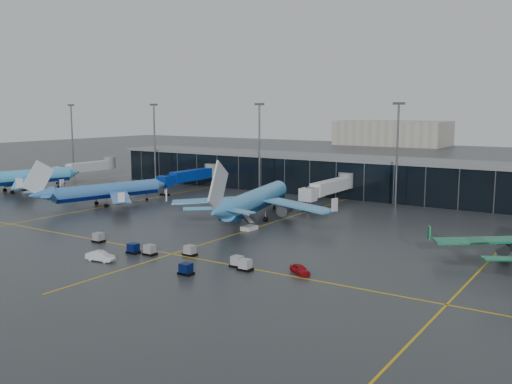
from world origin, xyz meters
The scene contains 12 objects.
ground centered at (0.00, 0.00, 0.00)m, with size 600.00×600.00×0.00m, color #282B2D.
terminal_pier centered at (0.00, 62.00, 5.42)m, with size 142.00×17.00×10.70m.
jet_bridges centered at (-35.00, 42.99, 4.55)m, with size 94.00×27.50×7.20m.
flood_masts centered at (5.00, 50.00, 13.81)m, with size 203.00×0.50×25.50m.
taxi_lines centered at (10.00, 10.61, 0.01)m, with size 220.00×120.00×0.02m.
airliner_klm_west centered at (-75.29, 13.48, 6.65)m, with size 38.02×43.30×13.31m, color #46AFE5, non-canonical shape.
airliner_arkefly centered at (-35.87, 12.63, 5.83)m, with size 33.32×37.95×11.66m, color #3B77C3, non-canonical shape.
airliner_klm_near centered at (4.79, 18.15, 6.87)m, with size 39.26×44.72×13.74m, color #4195D6, non-canonical shape.
baggage_carts centered at (12.41, -17.14, 0.76)m, with size 34.81×10.23×1.70m.
mobile_airstair centered at (10.02, 7.92, 0.77)m, with size 2.27×3.25×3.45m.
service_van_red centered at (33.44, -13.36, 0.70)m, with size 1.65×4.10×1.40m, color #A50C13.
service_van_white centered at (3.49, -24.54, 0.81)m, with size 1.71×4.91×1.62m, color silver.
Camera 1 is at (72.57, -84.30, 24.00)m, focal length 40.00 mm.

